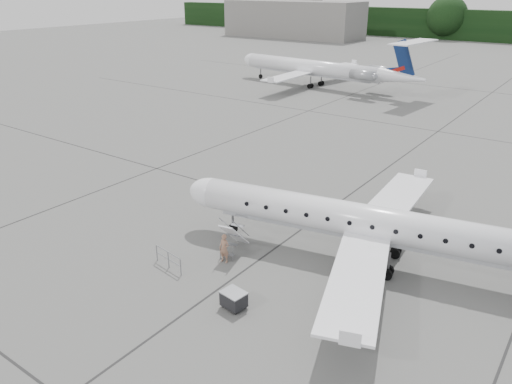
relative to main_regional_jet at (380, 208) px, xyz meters
The scene contains 8 objects.
ground 4.96m from the main_regional_jet, 115.01° to the right, with size 320.00×320.00×0.00m, color slate.
terminal_building 128.49m from the main_regional_jet, 123.83° to the left, with size 40.00×14.00×10.00m, color slate.
main_regional_jet is the anchor object (origin of this frame).
airstair 8.34m from the main_regional_jet, 153.49° to the right, with size 0.85×2.23×2.13m, color white, non-canonical shape.
passenger 8.81m from the main_regional_jet, 145.16° to the right, with size 0.62×0.40×1.69m, color #9B6D54.
safety_railing 11.84m from the main_regional_jet, 141.70° to the right, with size 2.20×0.08×1.00m, color gray, non-canonical shape.
baggage_cart 9.27m from the main_regional_jet, 115.72° to the right, with size 1.09×0.89×0.95m, color black, non-canonical shape.
bg_regional_left 52.53m from the main_regional_jet, 123.92° to the left, with size 29.76×21.43×7.81m, color white, non-canonical shape.
Camera 1 is at (10.32, -20.37, 14.51)m, focal length 35.00 mm.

